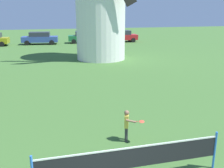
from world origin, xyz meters
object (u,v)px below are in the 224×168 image
object	(u,v)px
parked_car_red	(121,36)
parked_car_blue	(40,38)
tennis_net	(132,158)
parked_car_green	(85,37)
player_far	(127,124)

from	to	relation	value
parked_car_red	parked_car_blue	bearing A→B (deg)	179.25
tennis_net	parked_car_green	xyz separation A→B (m)	(3.29, 29.60, 0.13)
parked_car_blue	parked_car_red	world-z (taller)	same
player_far	parked_car_red	world-z (taller)	parked_car_red
player_far	parked_car_green	world-z (taller)	parked_car_green
player_far	parked_car_green	xyz separation A→B (m)	(2.74, 27.50, 0.19)
player_far	parked_car_green	bearing A→B (deg)	84.31
tennis_net	parked_car_blue	size ratio (longest dim) A/B	1.05
tennis_net	player_far	size ratio (longest dim) A/B	4.45
tennis_net	parked_car_blue	xyz separation A→B (m)	(-2.51, 29.51, 0.13)
tennis_net	player_far	xyz separation A→B (m)	(0.55, 2.11, -0.06)
tennis_net	parked_car_red	distance (m)	30.53
parked_car_green	player_far	bearing A→B (deg)	-95.69
parked_car_red	tennis_net	bearing A→B (deg)	-105.82
player_far	parked_car_blue	bearing A→B (deg)	96.37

